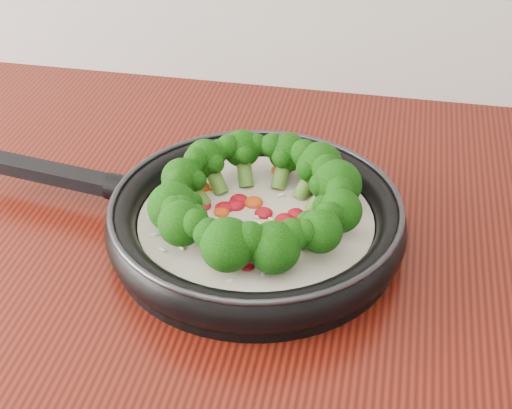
# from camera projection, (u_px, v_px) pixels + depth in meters

# --- Properties ---
(skillet) EXTENTS (0.51, 0.36, 0.09)m
(skillet) POSITION_uv_depth(u_px,v_px,m) (254.00, 216.00, 0.79)
(skillet) COLOR black
(skillet) RESTS_ON counter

